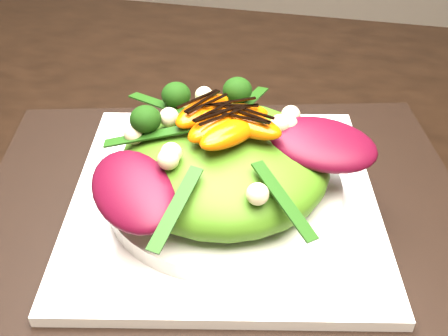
% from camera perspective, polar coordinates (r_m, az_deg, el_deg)
% --- Properties ---
extents(placemat, '(0.55, 0.47, 0.00)m').
position_cam_1_polar(placemat, '(0.51, -0.00, -3.92)').
color(placemat, black).
rests_on(placemat, dining_table).
extents(plate_base, '(0.34, 0.34, 0.01)m').
position_cam_1_polar(plate_base, '(0.50, 0.00, -3.30)').
color(plate_base, white).
rests_on(plate_base, placemat).
extents(salad_bowl, '(0.22, 0.22, 0.02)m').
position_cam_1_polar(salad_bowl, '(0.50, 0.00, -2.11)').
color(salad_bowl, white).
rests_on(salad_bowl, plate_base).
extents(lettuce_mound, '(0.22, 0.22, 0.07)m').
position_cam_1_polar(lettuce_mound, '(0.48, 0.00, 0.53)').
color(lettuce_mound, '#4A7B16').
rests_on(lettuce_mound, salad_bowl).
extents(radicchio_leaf, '(0.10, 0.07, 0.02)m').
position_cam_1_polar(radicchio_leaf, '(0.47, 10.67, 2.57)').
color(radicchio_leaf, '#430717').
rests_on(radicchio_leaf, lettuce_mound).
extents(orange_segment, '(0.07, 0.05, 0.02)m').
position_cam_1_polar(orange_segment, '(0.46, -1.50, 5.33)').
color(orange_segment, '#D54C03').
rests_on(orange_segment, lettuce_mound).
extents(broccoli_floret, '(0.04, 0.04, 0.04)m').
position_cam_1_polar(broccoli_floret, '(0.50, -6.42, 7.69)').
color(broccoli_floret, black).
rests_on(broccoli_floret, lettuce_mound).
extents(macadamia_nut, '(0.02, 0.02, 0.02)m').
position_cam_1_polar(macadamia_nut, '(0.43, 4.40, 1.67)').
color(macadamia_nut, '#FEDFB3').
rests_on(macadamia_nut, lettuce_mound).
extents(balsamic_drizzle, '(0.04, 0.02, 0.00)m').
position_cam_1_polar(balsamic_drizzle, '(0.46, -1.51, 6.30)').
color(balsamic_drizzle, black).
rests_on(balsamic_drizzle, orange_segment).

